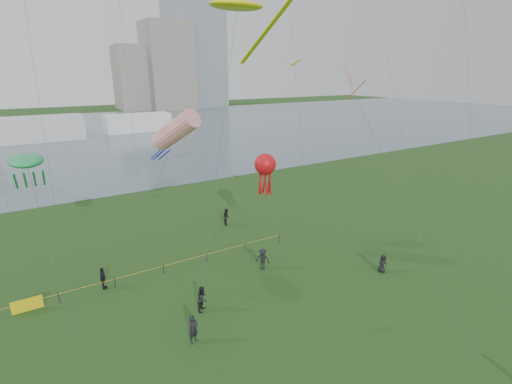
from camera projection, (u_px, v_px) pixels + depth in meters
ground_plane at (346, 367)px, 21.58m from camera, size 400.00×400.00×0.00m
lake at (86, 134)px, 102.59m from camera, size 400.00×120.00×0.08m
building_mid at (168, 66)px, 169.93m from camera, size 20.00×20.00×38.00m
building_low at (135, 78)px, 169.34m from camera, size 16.00×18.00×28.00m
pavilion_left at (35, 129)px, 91.63m from camera, size 22.00×8.00×6.00m
pavilion_right at (138, 123)px, 107.19m from camera, size 18.00×7.00×5.00m
fence at (86, 289)px, 28.40m from camera, size 24.07×0.07×1.05m
spectator_a at (203, 298)px, 26.52m from camera, size 1.17×1.16×1.91m
spectator_b at (263, 259)px, 32.07m from camera, size 1.38×1.42×1.95m
spectator_c at (103, 278)px, 29.14m from camera, size 0.68×1.16×1.86m
spectator_d at (382, 263)px, 31.66m from camera, size 0.91×0.72×1.63m
spectator_f at (193, 329)px, 23.33m from camera, size 0.83×0.69×1.96m
spectator_g at (227, 217)px, 41.57m from camera, size 0.93×1.07×1.89m
kite_stingray at (237, 6)px, 29.68m from camera, size 8.59×9.96×21.88m
kite_windsock at (176, 130)px, 30.21m from camera, size 7.47×4.99×13.73m
kite_creature at (26, 161)px, 25.99m from camera, size 2.24×8.11×10.89m
kite_octopus at (265, 165)px, 34.22m from camera, size 2.01×4.77×9.30m
kite_delta at (354, 86)px, 26.11m from camera, size 1.64×12.47×16.89m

